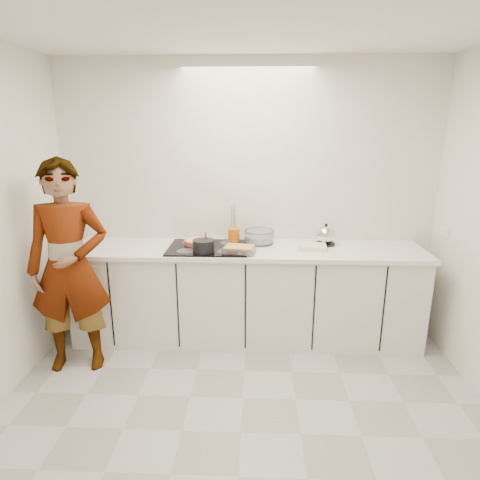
{
  "coord_description": "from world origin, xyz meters",
  "views": [
    {
      "loc": [
        0.08,
        -2.24,
        1.97
      ],
      "look_at": [
        -0.05,
        1.05,
        1.05
      ],
      "focal_mm": 30.0,
      "sensor_mm": 36.0,
      "label": 1
    }
  ],
  "objects_px": {
    "hob": "(208,247)",
    "saucepan": "(204,246)",
    "tart_dish": "(198,242)",
    "utensil_crock": "(234,235)",
    "kettle": "(325,236)",
    "cook": "(69,268)",
    "mixing_bowl": "(259,237)",
    "baking_dish": "(239,249)"
  },
  "relations": [
    {
      "from": "hob",
      "to": "saucepan",
      "type": "distance_m",
      "value": 0.16
    },
    {
      "from": "tart_dish",
      "to": "utensil_crock",
      "type": "xyz_separation_m",
      "value": [
        0.33,
        0.12,
        0.03
      ]
    },
    {
      "from": "kettle",
      "to": "saucepan",
      "type": "bearing_deg",
      "value": -164.64
    },
    {
      "from": "saucepan",
      "to": "utensil_crock",
      "type": "height_order",
      "value": "saucepan"
    },
    {
      "from": "utensil_crock",
      "to": "cook",
      "type": "height_order",
      "value": "cook"
    },
    {
      "from": "tart_dish",
      "to": "utensil_crock",
      "type": "height_order",
      "value": "utensil_crock"
    },
    {
      "from": "mixing_bowl",
      "to": "kettle",
      "type": "bearing_deg",
      "value": -2.56
    },
    {
      "from": "tart_dish",
      "to": "baking_dish",
      "type": "bearing_deg",
      "value": -30.67
    },
    {
      "from": "tart_dish",
      "to": "mixing_bowl",
      "type": "distance_m",
      "value": 0.58
    },
    {
      "from": "cook",
      "to": "tart_dish",
      "type": "bearing_deg",
      "value": 21.56
    },
    {
      "from": "hob",
      "to": "mixing_bowl",
      "type": "xyz_separation_m",
      "value": [
        0.47,
        0.19,
        0.05
      ]
    },
    {
      "from": "baking_dish",
      "to": "utensil_crock",
      "type": "xyz_separation_m",
      "value": [
        -0.07,
        0.35,
        0.03
      ]
    },
    {
      "from": "saucepan",
      "to": "kettle",
      "type": "bearing_deg",
      "value": 15.36
    },
    {
      "from": "hob",
      "to": "utensil_crock",
      "type": "distance_m",
      "value": 0.31
    },
    {
      "from": "baking_dish",
      "to": "utensil_crock",
      "type": "bearing_deg",
      "value": 101.13
    },
    {
      "from": "tart_dish",
      "to": "kettle",
      "type": "distance_m",
      "value": 1.2
    },
    {
      "from": "hob",
      "to": "saucepan",
      "type": "bearing_deg",
      "value": -98.95
    },
    {
      "from": "hob",
      "to": "utensil_crock",
      "type": "relative_size",
      "value": 5.17
    },
    {
      "from": "saucepan",
      "to": "cook",
      "type": "xyz_separation_m",
      "value": [
        -1.05,
        -0.35,
        -0.1
      ]
    },
    {
      "from": "baking_dish",
      "to": "cook",
      "type": "relative_size",
      "value": 0.17
    },
    {
      "from": "hob",
      "to": "utensil_crock",
      "type": "bearing_deg",
      "value": 42.45
    },
    {
      "from": "saucepan",
      "to": "kettle",
      "type": "distance_m",
      "value": 1.15
    },
    {
      "from": "mixing_bowl",
      "to": "cook",
      "type": "distance_m",
      "value": 1.69
    },
    {
      "from": "tart_dish",
      "to": "cook",
      "type": "distance_m",
      "value": 1.13
    },
    {
      "from": "mixing_bowl",
      "to": "kettle",
      "type": "height_order",
      "value": "kettle"
    },
    {
      "from": "mixing_bowl",
      "to": "cook",
      "type": "xyz_separation_m",
      "value": [
        -1.54,
        -0.69,
        -0.09
      ]
    },
    {
      "from": "kettle",
      "to": "cook",
      "type": "relative_size",
      "value": 0.14
    },
    {
      "from": "kettle",
      "to": "cook",
      "type": "xyz_separation_m",
      "value": [
        -2.16,
        -0.66,
        -0.12
      ]
    },
    {
      "from": "baking_dish",
      "to": "utensil_crock",
      "type": "distance_m",
      "value": 0.36
    },
    {
      "from": "tart_dish",
      "to": "utensil_crock",
      "type": "bearing_deg",
      "value": 19.57
    },
    {
      "from": "mixing_bowl",
      "to": "utensil_crock",
      "type": "relative_size",
      "value": 2.52
    },
    {
      "from": "saucepan",
      "to": "utensil_crock",
      "type": "xyz_separation_m",
      "value": [
        0.25,
        0.35,
        0.0
      ]
    },
    {
      "from": "hob",
      "to": "tart_dish",
      "type": "height_order",
      "value": "tart_dish"
    },
    {
      "from": "baking_dish",
      "to": "cook",
      "type": "xyz_separation_m",
      "value": [
        -1.36,
        -0.35,
        -0.07
      ]
    },
    {
      "from": "mixing_bowl",
      "to": "hob",
      "type": "bearing_deg",
      "value": -158.21
    },
    {
      "from": "baking_dish",
      "to": "mixing_bowl",
      "type": "xyz_separation_m",
      "value": [
        0.17,
        0.34,
        0.02
      ]
    },
    {
      "from": "hob",
      "to": "kettle",
      "type": "bearing_deg",
      "value": 8.29
    },
    {
      "from": "baking_dish",
      "to": "cook",
      "type": "bearing_deg",
      "value": -165.54
    },
    {
      "from": "tart_dish",
      "to": "baking_dish",
      "type": "xyz_separation_m",
      "value": [
        0.4,
        -0.24,
        0.01
      ]
    },
    {
      "from": "cook",
      "to": "saucepan",
      "type": "bearing_deg",
      "value": 8.9
    },
    {
      "from": "mixing_bowl",
      "to": "kettle",
      "type": "xyz_separation_m",
      "value": [
        0.62,
        -0.03,
        0.03
      ]
    },
    {
      "from": "baking_dish",
      "to": "kettle",
      "type": "height_order",
      "value": "kettle"
    }
  ]
}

